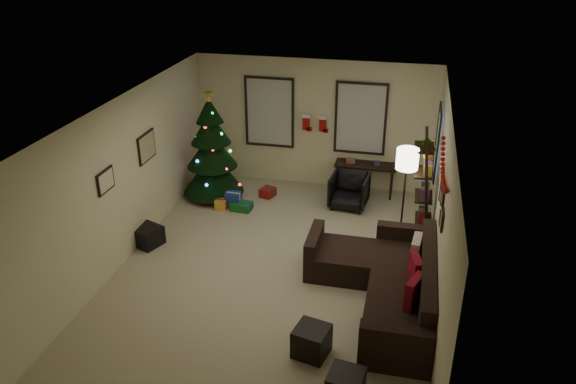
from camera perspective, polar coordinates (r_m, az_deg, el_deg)
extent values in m
plane|color=tan|center=(9.28, -1.44, -7.93)|extent=(7.00, 7.00, 0.00)
plane|color=white|center=(8.11, -1.65, 8.19)|extent=(7.00, 7.00, 0.00)
plane|color=beige|center=(11.78, 2.69, 6.88)|extent=(5.00, 0.00, 5.00)
plane|color=beige|center=(5.82, -10.37, -15.30)|extent=(5.00, 0.00, 5.00)
plane|color=beige|center=(9.49, -16.33, 1.07)|extent=(0.00, 7.00, 7.00)
plane|color=beige|center=(8.40, 15.23, -2.07)|extent=(0.00, 7.00, 7.00)
cube|color=#728CB2|center=(11.88, -1.87, 8.08)|extent=(0.94, 0.02, 1.35)
cube|color=beige|center=(11.88, -1.87, 8.08)|extent=(0.94, 0.03, 1.35)
cube|color=#728CB2|center=(11.57, 7.35, 7.39)|extent=(0.94, 0.02, 1.35)
cube|color=beige|center=(11.57, 7.35, 7.39)|extent=(0.94, 0.03, 1.35)
cube|color=#728CB2|center=(10.68, 14.94, 4.88)|extent=(0.05, 0.27, 1.17)
cube|color=beige|center=(10.68, 14.94, 4.88)|extent=(0.05, 0.45, 1.17)
cylinder|color=black|center=(11.74, -7.48, 0.21)|extent=(0.09, 0.09, 0.27)
cone|color=black|center=(11.57, -7.59, 2.03)|extent=(1.23, 1.23, 0.86)
cone|color=black|center=(11.38, -7.73, 4.31)|extent=(1.01, 1.01, 0.72)
cone|color=black|center=(11.23, -7.87, 6.45)|extent=(0.79, 0.79, 0.63)
cone|color=black|center=(11.12, -7.98, 8.21)|extent=(0.54, 0.54, 0.50)
cylinder|color=maroon|center=(11.79, -7.44, -0.30)|extent=(0.99, 0.99, 0.04)
cube|color=silver|center=(11.49, -8.33, -0.48)|extent=(0.30, 0.22, 0.25)
cube|color=#14591E|center=(11.14, -4.73, -1.44)|extent=(0.40, 0.30, 0.15)
cube|color=gold|center=(11.21, -6.76, -1.23)|extent=(0.22, 0.22, 0.20)
cube|color=navy|center=(11.25, -5.56, -0.77)|extent=(0.28, 0.25, 0.30)
cube|color=maroon|center=(11.65, -2.07, -0.03)|extent=(0.25, 0.30, 0.18)
cube|color=black|center=(8.50, 11.21, -10.26)|extent=(0.91, 2.44, 0.43)
cube|color=black|center=(8.26, 13.96, -7.99)|extent=(0.20, 2.44, 0.46)
cube|color=black|center=(7.38, 10.78, -15.39)|extent=(0.91, 0.20, 0.67)
cube|color=black|center=(9.54, 11.65, -5.10)|extent=(0.91, 0.20, 0.67)
cube|color=black|center=(9.17, 5.86, -6.94)|extent=(0.86, 0.91, 0.43)
cube|color=black|center=(9.16, 2.65, -5.94)|extent=(0.18, 0.91, 0.67)
cube|color=maroon|center=(7.88, 12.63, -9.81)|extent=(0.26, 0.43, 0.42)
cube|color=maroon|center=(8.33, 12.72, -7.70)|extent=(0.21, 0.44, 0.43)
cube|color=#C0B59C|center=(8.81, 12.81, -5.80)|extent=(0.16, 0.44, 0.43)
cube|color=black|center=(7.59, 2.40, -14.82)|extent=(0.51, 0.51, 0.40)
cube|color=black|center=(11.63, 7.86, 2.72)|extent=(1.24, 0.44, 0.04)
cylinder|color=black|center=(11.66, 5.00, 1.11)|extent=(0.04, 0.04, 0.62)
cylinder|color=black|center=(11.98, 5.25, 1.79)|extent=(0.04, 0.04, 0.62)
cylinder|color=black|center=(11.58, 10.37, 0.59)|extent=(0.04, 0.04, 0.62)
cylinder|color=black|center=(11.90, 10.47, 1.30)|extent=(0.04, 0.04, 0.62)
imported|color=black|center=(11.19, 6.20, 0.12)|extent=(0.71, 0.67, 0.68)
cube|color=black|center=(9.72, 13.83, -0.24)|extent=(0.05, 0.05, 2.02)
cube|color=black|center=(10.21, 13.85, 1.04)|extent=(0.05, 0.05, 2.02)
cube|color=black|center=(10.23, 13.31, -2.70)|extent=(0.30, 0.56, 0.03)
cube|color=black|center=(10.03, 13.57, -0.44)|extent=(0.30, 0.56, 0.03)
cube|color=black|center=(9.85, 13.83, 1.91)|extent=(0.30, 0.56, 0.03)
cube|color=black|center=(9.68, 14.11, 4.34)|extent=(0.30, 0.56, 0.03)
imported|color=#4C4C4C|center=(9.65, 14.22, 4.81)|extent=(0.57, 0.53, 0.52)
cylinder|color=black|center=(10.25, 11.19, -4.83)|extent=(0.31, 0.31, 0.03)
cylinder|color=black|center=(9.90, 11.56, -1.06)|extent=(0.03, 0.03, 1.47)
cylinder|color=white|center=(9.57, 11.98, 3.30)|extent=(0.37, 0.37, 0.35)
cube|color=black|center=(10.09, -14.11, 4.45)|extent=(0.04, 0.60, 0.50)
cube|color=tan|center=(10.09, -14.11, 4.45)|extent=(0.01, 0.54, 0.45)
cube|color=black|center=(8.97, -17.98, 1.08)|extent=(0.04, 0.45, 0.35)
cube|color=beige|center=(8.97, -17.98, 1.08)|extent=(0.01, 0.41, 0.31)
cube|color=black|center=(7.78, 15.32, -2.75)|extent=(0.03, 0.22, 0.28)
cube|color=black|center=(8.02, 15.40, -0.65)|extent=(0.03, 0.18, 0.22)
cube|color=black|center=(8.15, 15.16, -2.54)|extent=(0.03, 0.20, 0.16)
cube|color=black|center=(8.39, 15.26, -0.35)|extent=(0.03, 0.26, 0.20)
cube|color=black|center=(8.75, 15.15, 0.04)|extent=(0.03, 0.18, 0.24)
cube|color=black|center=(8.63, 15.38, 1.83)|extent=(0.03, 0.16, 0.16)
cube|color=#990F0C|center=(11.66, 1.84, 7.00)|extent=(0.14, 0.04, 0.30)
cube|color=white|center=(11.61, 1.85, 7.70)|extent=(0.16, 0.05, 0.08)
cube|color=#990F0C|center=(11.69, 2.17, 6.37)|extent=(0.10, 0.04, 0.08)
cube|color=#990F0C|center=(11.69, 3.52, 6.83)|extent=(0.14, 0.04, 0.30)
cube|color=white|center=(11.65, 3.54, 7.53)|extent=(0.16, 0.05, 0.08)
cube|color=#990F0C|center=(11.73, 3.84, 6.20)|extent=(0.10, 0.04, 0.08)
cube|color=black|center=(10.27, -14.44, -4.16)|extent=(0.78, 0.65, 0.33)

